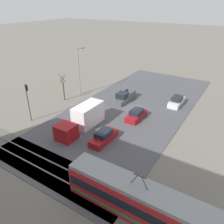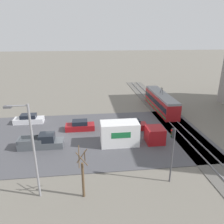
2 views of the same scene
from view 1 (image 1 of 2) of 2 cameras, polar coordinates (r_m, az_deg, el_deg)
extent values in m
plane|color=slate|center=(38.73, 5.32, 1.15)|extent=(320.00, 320.00, 0.00)
cube|color=#4C4C51|center=(38.71, 5.33, 1.20)|extent=(18.18, 43.44, 0.08)
cube|color=#5B5954|center=(25.96, -14.92, -14.46)|extent=(70.28, 4.40, 0.08)
cube|color=gray|center=(26.24, -13.80, -13.45)|extent=(68.88, 0.10, 0.14)
cube|color=gray|center=(25.55, -16.13, -15.11)|extent=(68.88, 0.10, 0.14)
cube|color=#B21E23|center=(20.40, 6.78, -22.17)|extent=(13.32, 2.57, 2.78)
cube|color=black|center=(20.16, 6.83, -21.55)|extent=(12.92, 2.60, 0.93)
cube|color=#1E844C|center=(21.06, 6.64, -23.70)|extent=(13.18, 2.61, 0.27)
cube|color=gray|center=(19.23, 7.05, -19.07)|extent=(13.32, 2.36, 0.40)
cylinder|color=#2D2D33|center=(18.58, 8.50, -17.94)|extent=(0.66, 0.07, 1.15)
cylinder|color=#2D2D33|center=(18.83, 5.90, -17.00)|extent=(0.66, 0.07, 1.15)
cube|color=#2D2D33|center=(18.32, 7.29, -16.25)|extent=(1.10, 0.08, 0.06)
cube|color=maroon|center=(29.97, -11.91, -5.16)|extent=(2.50, 2.37, 2.17)
cube|color=white|center=(32.85, -6.22, -0.62)|extent=(2.50, 5.03, 3.19)
cube|color=#196B38|center=(33.43, -7.96, 0.40)|extent=(0.02, 2.52, 0.80)
cube|color=#4C5156|center=(40.94, 3.23, 3.53)|extent=(1.92, 5.75, 0.90)
cube|color=black|center=(39.93, 2.70, 4.37)|extent=(1.77, 1.96, 0.97)
cube|color=#4C5156|center=(42.04, 3.01, 5.23)|extent=(0.12, 2.88, 0.52)
cube|color=#4C5156|center=(41.27, 5.16, 4.73)|extent=(0.12, 2.88, 0.52)
cube|color=#4C5156|center=(42.93, 5.07, 5.64)|extent=(1.77, 0.23, 0.52)
cube|color=red|center=(43.48, 4.22, 5.33)|extent=(0.14, 0.04, 0.18)
cube|color=silver|center=(41.06, 16.49, 2.44)|extent=(1.84, 4.78, 0.86)
cube|color=black|center=(40.77, 16.63, 3.39)|extent=(1.58, 2.48, 0.63)
cube|color=maroon|center=(34.90, 6.34, -1.02)|extent=(1.83, 4.45, 0.88)
cube|color=black|center=(34.55, 6.40, 0.10)|extent=(1.57, 2.31, 0.65)
cube|color=maroon|center=(29.29, -2.19, -6.82)|extent=(1.74, 4.67, 0.91)
cube|color=black|center=(28.85, -2.22, -5.52)|extent=(1.50, 2.43, 0.67)
cylinder|color=#47474C|center=(35.45, -21.01, 2.10)|extent=(0.16, 0.16, 5.93)
cube|color=black|center=(34.64, -21.46, 5.94)|extent=(0.28, 0.22, 0.95)
sphere|color=red|center=(34.61, -21.39, 6.49)|extent=(0.18, 0.18, 0.18)
sphere|color=#3C2C06|center=(34.71, -21.30, 6.00)|extent=(0.18, 0.18, 0.18)
sphere|color=black|center=(34.82, -21.22, 5.51)|extent=(0.18, 0.18, 0.18)
cylinder|color=brown|center=(41.86, -12.49, 5.33)|extent=(0.24, 0.24, 3.59)
cylinder|color=brown|center=(41.24, -13.07, 8.43)|extent=(0.09, 1.00, 1.37)
cylinder|color=brown|center=(40.87, -13.08, 8.45)|extent=(1.21, 0.09, 1.67)
cylinder|color=brown|center=(40.90, -12.56, 8.33)|extent=(0.09, 1.00, 1.37)
cylinder|color=brown|center=(41.20, -12.60, 8.65)|extent=(1.21, 0.09, 1.67)
cylinder|color=gray|center=(43.43, -8.61, 10.26)|extent=(0.20, 0.20, 9.02)
cylinder|color=gray|center=(42.99, -8.32, 16.15)|extent=(0.12, 1.60, 0.12)
cube|color=#515156|center=(43.56, -7.66, 16.25)|extent=(0.36, 0.60, 0.18)
camera|label=2|loc=(51.94, -28.93, 21.28)|focal=35.00mm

